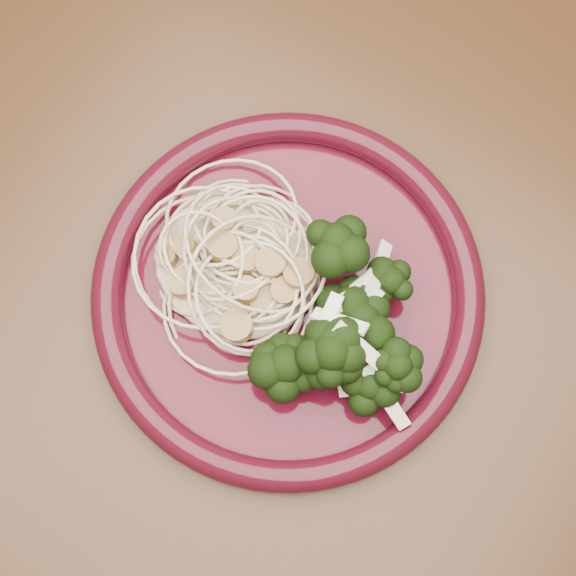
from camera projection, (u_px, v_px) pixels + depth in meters
The scene contains 6 objects.
dining_table at pixel (203, 240), 0.71m from camera, with size 1.20×0.80×0.75m.
dinner_plate at pixel (288, 292), 0.59m from camera, with size 0.31×0.31×0.02m.
spaghetti_pile at pixel (235, 261), 0.58m from camera, with size 0.13×0.11×0.03m, color beige.
scallop_cluster at pixel (232, 246), 0.55m from camera, with size 0.11×0.11×0.04m, color #A47F46, non-canonical shape.
broccoli_pile at pixel (355, 318), 0.56m from camera, with size 0.09×0.15×0.05m, color black.
onion_garnish at pixel (359, 306), 0.53m from camera, with size 0.06×0.10×0.05m, color white, non-canonical shape.
Camera 1 is at (0.19, -0.16, 1.32)m, focal length 50.00 mm.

